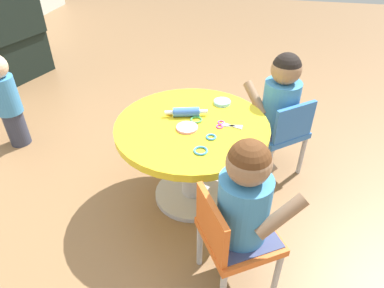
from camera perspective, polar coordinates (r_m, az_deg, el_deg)
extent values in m
plane|color=olive|center=(2.10, 0.00, -8.48)|extent=(10.00, 10.00, 0.00)
cylinder|color=silver|center=(2.09, 0.00, -8.19)|extent=(0.44, 0.44, 0.03)
cylinder|color=silver|center=(1.94, 0.00, -3.52)|extent=(0.12, 0.12, 0.47)
cylinder|color=yellow|center=(1.79, 0.00, 2.79)|extent=(0.81, 0.81, 0.04)
cylinder|color=#B7B7BC|center=(1.64, 13.96, -20.16)|extent=(0.03, 0.03, 0.28)
cylinder|color=#B7B7BC|center=(1.76, 9.42, -13.81)|extent=(0.03, 0.03, 0.28)
cylinder|color=#B7B7BC|center=(1.68, 1.29, -16.35)|extent=(0.03, 0.03, 0.28)
cube|color=orange|center=(1.52, 7.93, -14.87)|extent=(0.41, 0.41, 0.04)
cube|color=orange|center=(1.38, 3.27, -13.16)|extent=(0.24, 0.16, 0.22)
cube|color=#3F4772|center=(1.52, 7.94, -14.82)|extent=(0.37, 0.37, 0.04)
cylinder|color=#3F8CCC|center=(1.40, 8.52, -10.40)|extent=(0.21, 0.21, 0.30)
sphere|color=#997051|center=(1.24, 9.43, -3.18)|extent=(0.17, 0.17, 0.17)
sphere|color=#593319|center=(1.24, 9.49, -2.72)|extent=(0.16, 0.16, 0.16)
cylinder|color=#997051|center=(1.36, 14.59, -11.58)|extent=(0.16, 0.21, 0.17)
cylinder|color=#997051|center=(1.49, 10.08, -5.85)|extent=(0.16, 0.21, 0.17)
cylinder|color=#B7B7BC|center=(2.42, 13.75, 1.51)|extent=(0.03, 0.03, 0.28)
cylinder|color=#B7B7BC|center=(2.28, 8.68, -0.16)|extent=(0.03, 0.03, 0.28)
cylinder|color=#B7B7BC|center=(2.27, 17.78, -1.82)|extent=(0.03, 0.03, 0.28)
cylinder|color=#B7B7BC|center=(2.12, 12.62, -3.84)|extent=(0.03, 0.03, 0.28)
cube|color=blue|center=(2.18, 13.78, 2.32)|extent=(0.42, 0.42, 0.04)
cube|color=blue|center=(2.03, 16.63, 3.42)|extent=(0.19, 0.23, 0.22)
cube|color=#3F4772|center=(2.18, 13.79, 2.37)|extent=(0.38, 0.38, 0.04)
cylinder|color=#3F8CCC|center=(2.09, 14.44, 6.24)|extent=(0.21, 0.21, 0.30)
sphere|color=#997051|center=(2.00, 15.42, 11.87)|extent=(0.17, 0.17, 0.17)
sphere|color=black|center=(1.99, 15.48, 12.20)|extent=(0.16, 0.16, 0.16)
cylinder|color=#997051|center=(2.22, 15.12, 8.54)|extent=(0.20, 0.18, 0.17)
cylinder|color=#997051|center=(2.09, 10.47, 7.43)|extent=(0.20, 0.18, 0.17)
cube|color=black|center=(3.59, -28.86, 18.28)|extent=(0.72, 0.36, 0.45)
cube|color=black|center=(4.02, -27.49, 18.30)|extent=(0.29, 0.60, 0.20)
cylinder|color=#33384C|center=(2.75, -27.16, 2.44)|extent=(0.14, 0.14, 0.26)
cylinder|color=#3F8CCC|center=(2.63, -28.69, 7.15)|extent=(0.17, 0.17, 0.26)
cylinder|color=#3F72CC|center=(1.84, -0.98, 5.34)|extent=(0.08, 0.15, 0.05)
cylinder|color=white|center=(1.83, -3.88, 5.24)|extent=(0.03, 0.05, 0.02)
cylinder|color=white|center=(1.84, 1.91, 5.43)|extent=(0.03, 0.05, 0.02)
cube|color=silver|center=(1.77, 6.65, 3.00)|extent=(0.03, 0.11, 0.01)
cube|color=silver|center=(1.77, 6.65, 3.00)|extent=(0.04, 0.11, 0.01)
torus|color=#D83F99|center=(1.76, 4.63, 2.98)|extent=(0.04, 0.04, 0.01)
torus|color=#D83F99|center=(1.79, 4.87, 3.59)|extent=(0.04, 0.04, 0.01)
cylinder|color=pink|center=(1.74, -0.83, 2.73)|extent=(0.11, 0.11, 0.01)
cylinder|color=#8CCCF2|center=(1.97, 5.04, 6.93)|extent=(0.09, 0.09, 0.02)
torus|color=orange|center=(1.87, -3.82, 5.23)|extent=(0.05, 0.05, 0.01)
torus|color=#3F99D8|center=(1.68, 3.19, 1.17)|extent=(0.05, 0.05, 0.01)
torus|color=#4CB259|center=(1.81, 0.72, 4.07)|extent=(0.06, 0.06, 0.01)
torus|color=#3F99D8|center=(1.58, 1.46, -1.12)|extent=(0.07, 0.07, 0.01)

